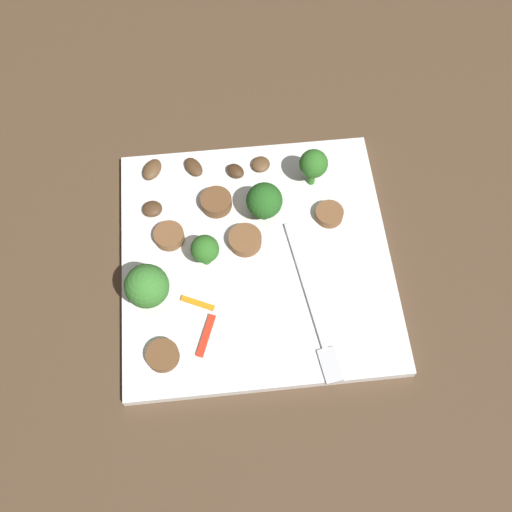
% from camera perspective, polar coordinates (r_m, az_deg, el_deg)
% --- Properties ---
extents(ground_plane, '(1.40, 1.40, 0.00)m').
position_cam_1_polar(ground_plane, '(0.66, -0.00, -0.47)').
color(ground_plane, '#4C3826').
extents(plate, '(0.29, 0.29, 0.01)m').
position_cam_1_polar(plate, '(0.65, -0.00, -0.24)').
color(plate, white).
rests_on(plate, ground_plane).
extents(fork, '(0.18, 0.04, 0.00)m').
position_cam_1_polar(fork, '(0.62, 5.43, -5.16)').
color(fork, silver).
rests_on(fork, plate).
extents(broccoli_floret_0, '(0.03, 0.03, 0.04)m').
position_cam_1_polar(broccoli_floret_0, '(0.62, -4.82, 0.61)').
color(broccoli_floret_0, '#347525').
rests_on(broccoli_floret_0, plate).
extents(broccoli_floret_1, '(0.03, 0.03, 0.05)m').
position_cam_1_polar(broccoli_floret_1, '(0.67, 5.44, 8.60)').
color(broccoli_floret_1, '#347525').
rests_on(broccoli_floret_1, plate).
extents(broccoli_floret_2, '(0.04, 0.04, 0.06)m').
position_cam_1_polar(broccoli_floret_2, '(0.60, -10.23, -2.86)').
color(broccoli_floret_2, '#408630').
rests_on(broccoli_floret_2, plate).
extents(broccoli_floret_3, '(0.04, 0.04, 0.05)m').
position_cam_1_polar(broccoli_floret_3, '(0.64, 0.79, 5.20)').
color(broccoli_floret_3, '#296420').
rests_on(broccoli_floret_3, plate).
extents(sausage_slice_0, '(0.04, 0.04, 0.01)m').
position_cam_1_polar(sausage_slice_0, '(0.67, -3.76, 5.08)').
color(sausage_slice_0, brown).
rests_on(sausage_slice_0, plate).
extents(sausage_slice_1, '(0.04, 0.04, 0.01)m').
position_cam_1_polar(sausage_slice_1, '(0.61, -8.79, -9.24)').
color(sausage_slice_1, brown).
rests_on(sausage_slice_1, plate).
extents(sausage_slice_2, '(0.04, 0.04, 0.01)m').
position_cam_1_polar(sausage_slice_2, '(0.66, -8.18, 1.89)').
color(sausage_slice_2, brown).
rests_on(sausage_slice_2, plate).
extents(sausage_slice_3, '(0.05, 0.05, 0.01)m').
position_cam_1_polar(sausage_slice_3, '(0.65, -1.04, 1.50)').
color(sausage_slice_3, brown).
rests_on(sausage_slice_3, plate).
extents(sausage_slice_4, '(0.04, 0.04, 0.01)m').
position_cam_1_polar(sausage_slice_4, '(0.67, 6.91, 3.94)').
color(sausage_slice_4, brown).
rests_on(sausage_slice_4, plate).
extents(mushroom_0, '(0.03, 0.03, 0.01)m').
position_cam_1_polar(mushroom_0, '(0.70, 0.45, 8.64)').
color(mushroom_0, brown).
rests_on(mushroom_0, plate).
extents(mushroom_1, '(0.03, 0.03, 0.01)m').
position_cam_1_polar(mushroom_1, '(0.70, -9.76, 8.04)').
color(mushroom_1, brown).
rests_on(mushroom_1, plate).
extents(mushroom_2, '(0.03, 0.03, 0.01)m').
position_cam_1_polar(mushroom_2, '(0.70, -5.90, 8.35)').
color(mushroom_2, '#4C331E').
rests_on(mushroom_2, plate).
extents(mushroom_3, '(0.03, 0.03, 0.01)m').
position_cam_1_polar(mushroom_3, '(0.69, -1.94, 8.01)').
color(mushroom_3, '#422B19').
rests_on(mushroom_3, plate).
extents(mushroom_4, '(0.02, 0.02, 0.01)m').
position_cam_1_polar(mushroom_4, '(0.68, -9.74, 4.40)').
color(mushroom_4, '#4C331E').
rests_on(mushroom_4, plate).
extents(pepper_strip_0, '(0.04, 0.02, 0.00)m').
position_cam_1_polar(pepper_strip_0, '(0.61, -4.72, -7.48)').
color(pepper_strip_0, red).
rests_on(pepper_strip_0, plate).
extents(pepper_strip_2, '(0.02, 0.03, 0.00)m').
position_cam_1_polar(pepper_strip_2, '(0.62, -5.52, -4.44)').
color(pepper_strip_2, orange).
rests_on(pepper_strip_2, plate).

